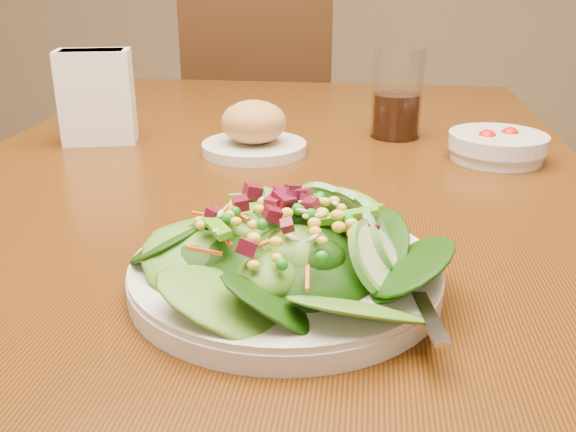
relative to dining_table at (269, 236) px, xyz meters
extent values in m
cube|color=#552B0B|center=(0.00, 0.00, 0.08)|extent=(0.90, 1.40, 0.04)
cylinder|color=#321B0C|center=(-0.39, 0.64, -0.29)|extent=(0.07, 0.07, 0.71)
cylinder|color=#321B0C|center=(0.39, 0.64, -0.29)|extent=(0.07, 0.07, 0.71)
cube|color=#321B0C|center=(-0.22, 1.17, -0.19)|extent=(0.51, 0.51, 0.04)
cylinder|color=#321B0C|center=(-0.06, 1.39, -0.43)|extent=(0.04, 0.04, 0.43)
cylinder|color=#321B0C|center=(-0.43, 1.33, -0.43)|extent=(0.04, 0.04, 0.43)
cylinder|color=#321B0C|center=(0.00, 1.01, -0.43)|extent=(0.04, 0.04, 0.43)
cylinder|color=#321B0C|center=(-0.38, 0.96, -0.43)|extent=(0.04, 0.04, 0.43)
cube|color=#321B0C|center=(-0.19, 0.96, 0.07)|extent=(0.42, 0.10, 0.49)
cylinder|color=silver|center=(0.07, -0.34, 0.11)|extent=(0.28, 0.28, 0.02)
ellipsoid|color=black|center=(0.07, -0.34, 0.14)|extent=(0.19, 0.19, 0.04)
cube|color=silver|center=(0.19, -0.37, 0.12)|extent=(0.05, 0.18, 0.01)
cylinder|color=silver|center=(-0.03, 0.08, 0.11)|extent=(0.16, 0.16, 0.02)
ellipsoid|color=#BA8346|center=(-0.03, 0.08, 0.15)|extent=(0.10, 0.10, 0.06)
cylinder|color=silver|center=(0.32, 0.09, 0.12)|extent=(0.14, 0.14, 0.04)
sphere|color=red|center=(0.34, 0.10, 0.13)|extent=(0.03, 0.03, 0.03)
sphere|color=red|center=(0.31, 0.08, 0.13)|extent=(0.03, 0.03, 0.03)
cylinder|color=silver|center=(0.18, 0.20, 0.17)|extent=(0.08, 0.08, 0.14)
cylinder|color=black|center=(0.18, 0.20, 0.14)|extent=(0.07, 0.07, 0.07)
cube|color=white|center=(-0.29, 0.11, 0.17)|extent=(0.12, 0.09, 0.14)
cube|color=white|center=(-0.29, 0.11, 0.18)|extent=(0.10, 0.07, 0.12)
camera|label=1|loc=(0.14, -0.84, 0.37)|focal=40.00mm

